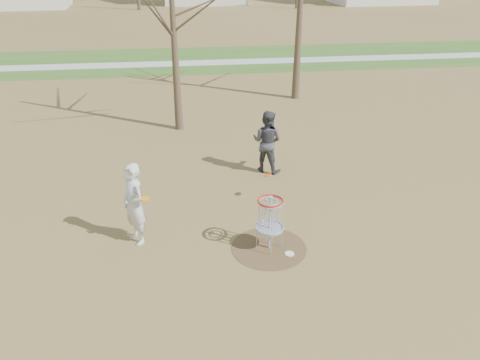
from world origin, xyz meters
The scene contains 9 objects.
ground centered at (0.00, 0.00, 0.00)m, with size 160.00×160.00×0.00m, color brown.
green_band centered at (0.00, 21.00, 0.01)m, with size 160.00×8.00×0.01m, color #2D5119.
footpath centered at (0.00, 20.00, 0.01)m, with size 160.00×1.50×0.01m, color #9E9E99.
dirt_circle centered at (0.00, 0.00, 0.01)m, with size 1.80×1.80×0.01m, color #47331E.
player_standing centered at (-3.11, 0.72, 1.02)m, with size 0.74×0.49×2.03m, color silver.
player_throwing centered at (0.71, 4.28, 0.99)m, with size 0.96×0.75×1.98m, color #39393E.
disc_grounded centered at (0.42, -0.32, 0.02)m, with size 0.22×0.22×0.02m, color white.
discs_in_play centered at (-1.15, 1.43, 1.03)m, with size 3.42×2.06×0.55m.
disc_golf_basket centered at (0.00, 0.00, 0.91)m, with size 0.64×0.64×1.35m.
Camera 1 is at (-1.87, -9.06, 6.42)m, focal length 35.00 mm.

